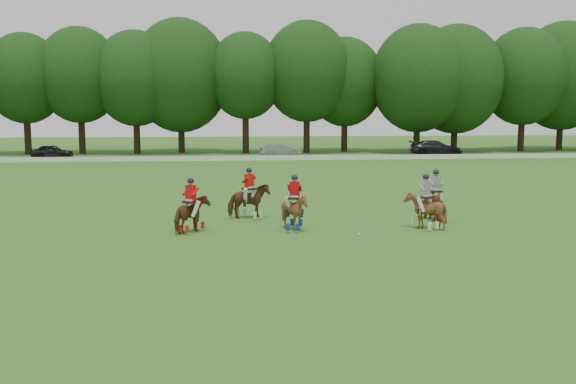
{
  "coord_description": "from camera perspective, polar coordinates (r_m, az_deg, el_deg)",
  "views": [
    {
      "loc": [
        -2.52,
        -21.4,
        4.74
      ],
      "look_at": [
        0.09,
        4.2,
        1.4
      ],
      "focal_mm": 40.0,
      "sensor_mm": 36.0,
      "label": 1
    }
  ],
  "objects": [
    {
      "name": "boundary_rail",
      "position": [
        59.63,
        -3.39,
        3.04
      ],
      "size": [
        120.0,
        0.1,
        0.44
      ],
      "primitive_type": "cube",
      "color": "white",
      "rests_on": "ground"
    },
    {
      "name": "car_left",
      "position": [
        66.1,
        -20.21,
        3.41
      ],
      "size": [
        3.93,
        1.66,
        1.33
      ],
      "primitive_type": "imported",
      "rotation": [
        0.0,
        0.0,
        1.55
      ],
      "color": "black",
      "rests_on": "ground"
    },
    {
      "name": "polo_ball",
      "position": [
        24.4,
        6.34,
        -3.74
      ],
      "size": [
        0.09,
        0.09,
        0.09
      ],
      "primitive_type": "sphere",
      "color": "white",
      "rests_on": "ground"
    },
    {
      "name": "ground",
      "position": [
        22.07,
        0.87,
        -5.01
      ],
      "size": [
        180.0,
        180.0,
        0.0
      ],
      "primitive_type": "plane",
      "color": "#30621C",
      "rests_on": "ground"
    },
    {
      "name": "car_mid",
      "position": [
        64.29,
        -0.68,
        3.76
      ],
      "size": [
        4.2,
        1.99,
        1.33
      ],
      "primitive_type": "imported",
      "rotation": [
        0.0,
        0.0,
        1.72
      ],
      "color": "gray",
      "rests_on": "ground"
    },
    {
      "name": "polo_stripe_a",
      "position": [
        28.27,
        12.95,
        -0.87
      ],
      "size": [
        1.1,
        1.81,
        2.17
      ],
      "color": "#542E16",
      "rests_on": "ground"
    },
    {
      "name": "polo_red_c",
      "position": [
        25.14,
        0.59,
        -1.67
      ],
      "size": [
        1.49,
        1.6,
        2.2
      ],
      "color": "#542E16",
      "rests_on": "ground"
    },
    {
      "name": "car_right",
      "position": [
        67.62,
        12.99,
        3.84
      ],
      "size": [
        5.55,
        2.89,
        1.54
      ],
      "primitive_type": "imported",
      "rotation": [
        0.0,
        0.0,
        1.43
      ],
      "color": "black",
      "rests_on": "ground"
    },
    {
      "name": "polo_red_b",
      "position": [
        27.92,
        -3.46,
        -0.76
      ],
      "size": [
        1.97,
        1.93,
        2.22
      ],
      "color": "#542E16",
      "rests_on": "ground"
    },
    {
      "name": "tree_line",
      "position": [
        69.59,
        -3.58,
        10.26
      ],
      "size": [
        117.98,
        14.32,
        14.75
      ],
      "color": "black",
      "rests_on": "ground"
    },
    {
      "name": "polo_stripe_b",
      "position": [
        25.98,
        12.08,
        -1.54
      ],
      "size": [
        1.58,
        1.67,
        2.2
      ],
      "color": "#542E16",
      "rests_on": "ground"
    },
    {
      "name": "polo_red_a",
      "position": [
        24.97,
        -8.6,
        -1.88
      ],
      "size": [
        1.54,
        1.79,
        2.13
      ],
      "color": "#542E16",
      "rests_on": "ground"
    }
  ]
}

